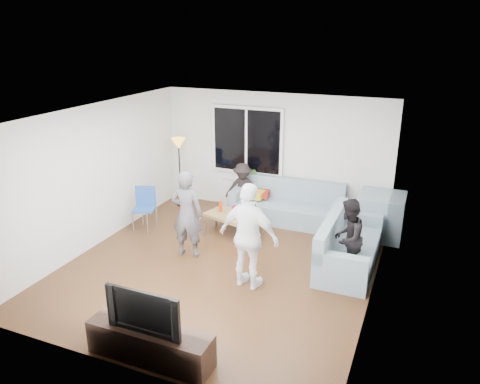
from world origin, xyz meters
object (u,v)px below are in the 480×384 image
at_px(sofa_right_section, 350,242).
at_px(floor_lamp, 180,173).
at_px(coffee_table, 233,225).
at_px(television, 148,308).
at_px(side_chair, 144,209).
at_px(spectator_back, 243,189).
at_px(tv_console, 150,344).
at_px(player_left, 187,214).
at_px(player_right, 249,237).
at_px(spectator_right, 348,238).
at_px(sofa_back_section, 287,202).

xyz_separation_m(sofa_right_section, floor_lamp, (-4.07, 1.40, 0.36)).
height_order(coffee_table, television, television).
bearing_deg(side_chair, floor_lamp, 70.23).
bearing_deg(spectator_back, tv_console, -94.70).
distance_m(coffee_table, player_left, 1.33).
bearing_deg(floor_lamp, side_chair, -90.00).
distance_m(floor_lamp, spectator_back, 1.52).
xyz_separation_m(coffee_table, side_chair, (-1.74, -0.46, 0.23)).
bearing_deg(tv_console, television, 0.00).
distance_m(player_right, tv_console, 2.21).
bearing_deg(coffee_table, player_left, -109.53).
bearing_deg(spectator_right, sofa_back_section, -129.57).
bearing_deg(side_chair, coffee_table, -4.86).
height_order(sofa_back_section, player_left, player_left).
distance_m(floor_lamp, player_left, 2.51).
bearing_deg(player_left, player_right, 150.17).
height_order(spectator_back, television, spectator_back).
relative_size(floor_lamp, player_right, 0.92).
bearing_deg(player_right, television, 85.96).
xyz_separation_m(sofa_right_section, spectator_right, (0.00, -0.35, 0.23)).
bearing_deg(coffee_table, sofa_back_section, 53.09).
xyz_separation_m(coffee_table, television, (0.51, -3.75, 0.52)).
bearing_deg(player_right, spectator_right, -135.79).
distance_m(sofa_back_section, sofa_right_section, 2.11).
distance_m(coffee_table, spectator_back, 1.14).
height_order(spectator_right, spectator_back, spectator_right).
relative_size(floor_lamp, player_left, 0.99).
distance_m(sofa_back_section, side_chair, 2.92).
height_order(sofa_back_section, coffee_table, sofa_back_section).
relative_size(sofa_back_section, coffee_table, 2.09).
bearing_deg(sofa_right_section, television, 151.52).
height_order(side_chair, spectator_right, spectator_right).
bearing_deg(sofa_back_section, spectator_back, 178.29).
bearing_deg(player_right, spectator_back, -56.72).
bearing_deg(sofa_back_section, side_chair, -149.35).
distance_m(side_chair, spectator_right, 4.09).
bearing_deg(side_chair, sofa_back_section, 10.88).
distance_m(coffee_table, tv_console, 3.78).
relative_size(player_left, television, 1.61).
bearing_deg(player_right, player_left, -13.13).
xyz_separation_m(floor_lamp, television, (2.25, -4.75, -0.06)).
height_order(coffee_table, spectator_right, spectator_right).
xyz_separation_m(coffee_table, spectator_back, (-0.24, 1.05, 0.37)).
distance_m(sofa_right_section, side_chair, 4.07).
distance_m(sofa_right_section, television, 3.82).
height_order(sofa_back_section, sofa_right_section, same).
relative_size(side_chair, spectator_back, 0.75).
xyz_separation_m(sofa_right_section, tv_console, (-1.82, -3.35, -0.20)).
bearing_deg(coffee_table, side_chair, -165.10).
bearing_deg(tv_console, sofa_back_section, 86.91).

